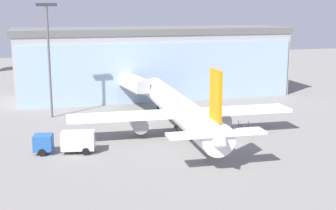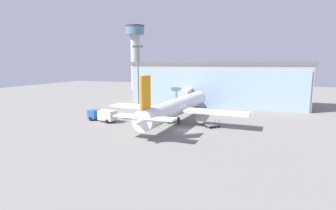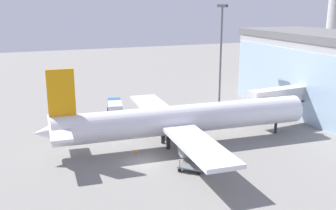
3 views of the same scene
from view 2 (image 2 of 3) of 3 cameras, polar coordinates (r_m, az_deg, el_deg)
The scene contains 10 objects.
ground at distance 51.97m, azimuth 4.04°, elevation -5.51°, with size 240.00×240.00×0.00m, color gray.
terminal_building at distance 85.62m, azimuth 10.52°, elevation 4.68°, with size 54.43×15.87×13.62m.
jet_bridge at distance 77.77m, azimuth 4.29°, elevation 2.57°, with size 3.69×14.57×5.73m.
control_tower at distance 137.12m, azimuth -7.14°, elevation 11.89°, with size 9.70×9.70×32.08m.
apron_light_mast at distance 78.08m, azimuth -6.53°, elevation 7.33°, with size 3.20×0.40×18.19m.
airplane at distance 58.33m, azimuth 2.01°, elevation -0.45°, with size 31.67×37.96×11.01m.
catering_truck at distance 61.27m, azimuth -13.99°, elevation -2.13°, with size 7.60×3.73×2.65m.
baggage_cart at distance 54.74m, azimuth 9.71°, elevation -4.34°, with size 3.07×3.15×1.50m.
safety_cone_nose at distance 52.58m, azimuth 0.95°, elevation -5.01°, with size 0.36×0.36×0.55m, color orange.
safety_cone_wingtip at distance 65.41m, azimuth -10.93°, elevation -2.40°, with size 0.36×0.36×0.55m, color orange.
Camera 2 is at (13.28, -48.55, 12.95)m, focal length 28.00 mm.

